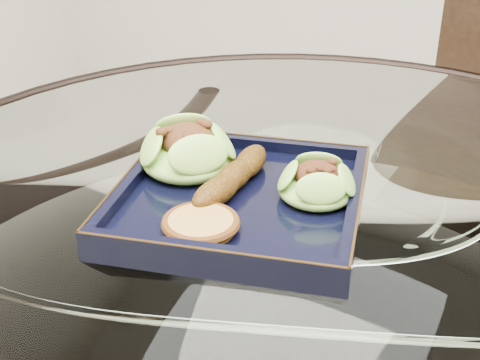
% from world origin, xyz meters
% --- Properties ---
extents(dining_table, '(1.13, 1.13, 0.77)m').
position_xyz_m(dining_table, '(-0.00, -0.00, 0.60)').
color(dining_table, white).
rests_on(dining_table, ground).
extents(navy_plate, '(0.32, 0.32, 0.02)m').
position_xyz_m(navy_plate, '(-0.06, -0.06, 0.77)').
color(navy_plate, black).
rests_on(navy_plate, dining_table).
extents(lettuce_wrap_left, '(0.14, 0.14, 0.04)m').
position_xyz_m(lettuce_wrap_left, '(-0.14, -0.03, 0.80)').
color(lettuce_wrap_left, '#62AD32').
rests_on(lettuce_wrap_left, navy_plate).
extents(lettuce_wrap_right, '(0.09, 0.09, 0.03)m').
position_xyz_m(lettuce_wrap_right, '(0.02, -0.03, 0.80)').
color(lettuce_wrap_right, '#5F982C').
rests_on(lettuce_wrap_right, navy_plate).
extents(roasted_plantain, '(0.03, 0.15, 0.03)m').
position_xyz_m(roasted_plantain, '(-0.07, -0.04, 0.80)').
color(roasted_plantain, '#60390A').
rests_on(roasted_plantain, navy_plate).
extents(crumb_patty, '(0.08, 0.08, 0.01)m').
position_xyz_m(crumb_patty, '(-0.06, -0.14, 0.79)').
color(crumb_patty, '#B9873D').
rests_on(crumb_patty, navy_plate).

